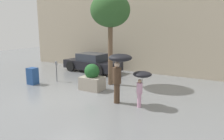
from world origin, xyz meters
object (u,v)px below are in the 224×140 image
Objects in this scene: person_child at (142,79)px; street_tree at (110,11)px; person_adult at (119,66)px; planter_box at (92,78)px; parked_car_near at (92,63)px; parking_meter at (56,67)px; newspaper_box at (33,76)px.

street_tree reaches higher than person_child.
person_adult is at bearing -53.03° from street_tree.
person_child is (3.00, -0.99, 0.56)m from planter_box.
person_adult is 6.66m from parked_car_near.
planter_box is 0.64× the size of person_adult.
street_tree is 4.11× the size of parking_meter.
newspaper_box is (-6.40, 0.24, -0.68)m from person_child.
newspaper_box is at bearing -122.25° from parking_meter.
person_child is 1.57× the size of newspaper_box.
person_child is 6.44m from newspaper_box.
person_child reaches higher than planter_box.
person_adult reaches higher than person_child.
street_tree is (-1.80, 2.39, 2.28)m from person_adult.
person_adult is 2.26× the size of newspaper_box.
parked_car_near is 3.63× the size of parking_meter.
person_adult is 1.76× the size of parking_meter.
person_child is 7.25m from parked_car_near.
parking_meter is at bearing -176.78° from parked_car_near.
parking_meter is (-5.71, 1.34, -0.29)m from person_child.
street_tree is at bearing 89.40° from person_child.
planter_box is 0.27× the size of street_tree.
street_tree reaches higher than person_adult.
parked_car_near is (-4.61, 4.71, -0.97)m from person_adult.
street_tree is (-2.74, 2.32, 2.71)m from person_child.
parked_car_near is 3.30m from parking_meter.
street_tree reaches higher than parked_car_near.
person_child reaches higher than parking_meter.
person_adult reaches higher than parked_car_near.
planter_box is 3.21m from person_child.
person_child is 4.49m from street_tree.
street_tree is 5.40m from newspaper_box.
person_adult is (2.07, -1.06, 0.98)m from planter_box.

